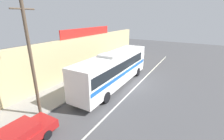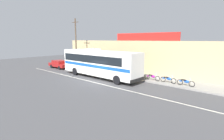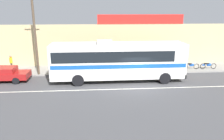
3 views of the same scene
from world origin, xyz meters
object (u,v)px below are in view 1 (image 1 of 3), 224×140
(intercity_bus, at_px, (114,68))
(motorcycle_purple, at_px, (119,63))
(motorcycle_orange, at_px, (114,66))
(motorcycle_green, at_px, (123,60))
(utility_pole, at_px, (32,61))
(parked_car, at_px, (17,138))
(pedestrian_by_curb, at_px, (105,64))
(motorcycle_black, at_px, (129,58))

(intercity_bus, xyz_separation_m, motorcycle_purple, (6.42, 2.71, -1.50))
(motorcycle_purple, distance_m, motorcycle_orange, 1.45)
(motorcycle_green, distance_m, motorcycle_orange, 3.39)
(intercity_bus, bearing_deg, motorcycle_purple, 22.87)
(utility_pole, height_order, motorcycle_green, utility_pole)
(parked_car, relative_size, motorcycle_green, 2.40)
(intercity_bus, xyz_separation_m, pedestrian_by_curb, (3.35, 3.16, -0.97))
(pedestrian_by_curb, bearing_deg, utility_pole, -175.05)
(utility_pole, height_order, motorcycle_black, utility_pole)
(parked_car, xyz_separation_m, pedestrian_by_curb, (13.83, 2.64, 0.36))
(motorcycle_black, xyz_separation_m, motorcycle_orange, (-5.34, -0.10, 0.00))
(pedestrian_by_curb, bearing_deg, motorcycle_black, -2.99)
(motorcycle_green, height_order, motorcycle_orange, same)
(utility_pole, bearing_deg, parked_car, -148.38)
(motorcycle_green, relative_size, motorcycle_orange, 1.00)
(intercity_bus, height_order, motorcycle_black, intercity_bus)
(parked_car, relative_size, utility_pole, 0.54)
(parked_car, bearing_deg, motorcycle_green, 6.98)
(motorcycle_black, distance_m, pedestrian_by_curb, 6.99)
(motorcycle_orange, bearing_deg, pedestrian_by_curb, 164.11)
(intercity_bus, bearing_deg, motorcycle_orange, 28.53)
(parked_car, relative_size, motorcycle_black, 2.42)
(pedestrian_by_curb, bearing_deg, parked_car, -169.20)
(intercity_bus, relative_size, pedestrian_by_curb, 7.37)
(motorcycle_purple, height_order, motorcycle_orange, same)
(intercity_bus, bearing_deg, motorcycle_green, 18.71)
(intercity_bus, relative_size, motorcycle_black, 6.59)
(motorcycle_purple, bearing_deg, motorcycle_black, 1.34)
(intercity_bus, distance_m, motorcycle_black, 10.79)
(parked_car, distance_m, pedestrian_by_curb, 14.08)
(motorcycle_purple, bearing_deg, pedestrian_by_curb, 171.58)
(motorcycle_black, bearing_deg, pedestrian_by_curb, 177.01)
(motorcycle_black, bearing_deg, motorcycle_green, 179.11)
(motorcycle_purple, bearing_deg, parked_car, -172.64)
(intercity_bus, height_order, utility_pole, utility_pole)
(motorcycle_green, relative_size, motorcycle_black, 1.01)
(motorcycle_purple, relative_size, pedestrian_by_curb, 1.19)
(intercity_bus, xyz_separation_m, motorcycle_black, (10.31, 2.80, -1.50))
(intercity_bus, xyz_separation_m, motorcycle_orange, (4.97, 2.70, -1.50))
(motorcycle_orange, bearing_deg, motorcycle_black, 1.04)
(parked_car, bearing_deg, motorcycle_orange, 8.02)
(intercity_bus, xyz_separation_m, motorcycle_green, (8.36, 2.83, -1.50))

